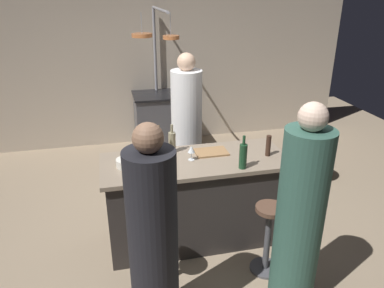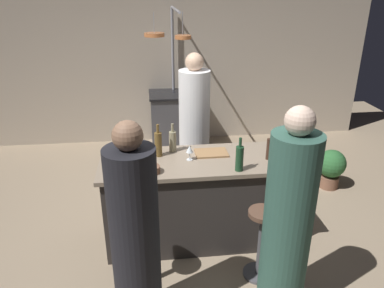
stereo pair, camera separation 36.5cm
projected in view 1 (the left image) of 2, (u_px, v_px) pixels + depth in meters
name	position (u px, v px, depth m)	size (l,w,h in m)	color
ground_plane	(195.00, 236.00, 3.91)	(9.00, 9.00, 0.00)	gray
back_wall	(154.00, 63.00, 5.95)	(6.40, 0.16, 2.60)	#BCAD99
kitchen_island	(195.00, 200.00, 3.73)	(1.80, 0.72, 0.90)	#332D2B
stove_range	(160.00, 121.00, 5.93)	(0.80, 0.64, 0.89)	#47474C
chef	(187.00, 131.00, 4.51)	(0.37, 0.37, 1.75)	white
bar_stool_left	(151.00, 253.00, 3.10)	(0.28, 0.28, 0.68)	#4C4C51
guest_left	(153.00, 242.00, 2.60)	(0.35, 0.35, 1.67)	black
bar_stool_right	(268.00, 236.00, 3.31)	(0.28, 0.28, 0.68)	#4C4C51
guest_right	(299.00, 219.00, 2.82)	(0.36, 0.36, 1.72)	#33594C
overhead_pot_rack	(156.00, 51.00, 5.12)	(0.58, 1.33, 2.17)	gray
potted_plant	(318.00, 160.00, 4.94)	(0.36, 0.36, 0.52)	brown
cutting_board	(211.00, 152.00, 3.70)	(0.32, 0.22, 0.02)	#997047
pepper_mill	(268.00, 146.00, 3.60)	(0.05, 0.05, 0.21)	#382319
wine_bottle_green	(243.00, 156.00, 3.34)	(0.07, 0.07, 0.32)	#193D23
wine_bottle_amber	(159.00, 145.00, 3.55)	(0.07, 0.07, 0.33)	brown
wine_bottle_white	(172.00, 142.00, 3.68)	(0.07, 0.07, 0.29)	gray
wine_glass_near_right_guest	(191.00, 150.00, 3.50)	(0.07, 0.07, 0.15)	silver
wine_glass_by_chef	(133.00, 164.00, 3.22)	(0.07, 0.07, 0.15)	silver
mixing_bowl_wooden	(156.00, 171.00, 3.26)	(0.16, 0.16, 0.06)	brown
mixing_bowl_ceramic	(127.00, 163.00, 3.40)	(0.19, 0.19, 0.07)	silver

